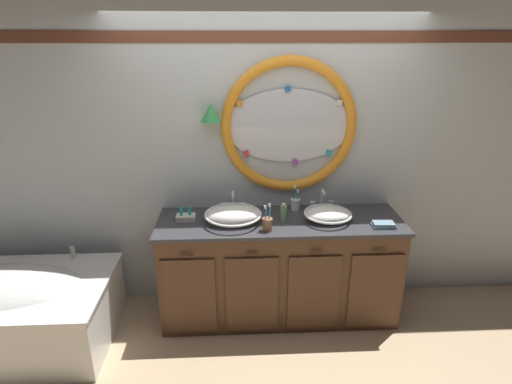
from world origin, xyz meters
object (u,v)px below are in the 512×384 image
toothbrush_holder_right (295,204)px  soap_dispenser (284,213)px  sink_basin_left (233,215)px  toothbrush_holder_left (267,223)px  folded_hand_towel (383,225)px  sink_basin_right (328,214)px  toiletry_basket (186,217)px

toothbrush_holder_right → soap_dispenser: toothbrush_holder_right is taller
sink_basin_left → soap_dispenser: size_ratio=2.89×
toothbrush_holder_left → toothbrush_holder_right: 0.48m
toothbrush_holder_left → toothbrush_holder_right: (0.27, 0.39, -0.00)m
sink_basin_left → toothbrush_holder_right: 0.58m
toothbrush_holder_right → folded_hand_towel: bearing=-30.0°
toothbrush_holder_left → soap_dispenser: bearing=48.8°
sink_basin_right → toothbrush_holder_right: toothbrush_holder_right is taller
toothbrush_holder_left → toothbrush_holder_right: bearing=55.1°
sink_basin_left → toiletry_basket: 0.40m
toothbrush_holder_left → soap_dispenser: size_ratio=1.39×
soap_dispenser → sink_basin_left: bearing=-179.2°
sink_basin_right → toothbrush_holder_right: size_ratio=1.75×
folded_hand_towel → toiletry_basket: (-1.58, 0.20, 0.01)m
toothbrush_holder_right → folded_hand_towel: 0.75m
folded_hand_towel → toothbrush_holder_left: bearing=-179.1°
toothbrush_holder_left → toiletry_basket: toothbrush_holder_left is taller
sink_basin_left → toothbrush_holder_right: bearing=23.2°
folded_hand_towel → toiletry_basket: bearing=172.7°
toothbrush_holder_left → sink_basin_right: bearing=17.5°
toothbrush_holder_right → soap_dispenser: (-0.13, -0.22, 0.01)m
toothbrush_holder_right → toiletry_basket: size_ratio=1.47×
sink_basin_right → folded_hand_towel: bearing=-19.3°
toothbrush_holder_left → sink_basin_left: bearing=148.8°
sink_basin_right → folded_hand_towel: size_ratio=2.20×
sink_basin_left → folded_hand_towel: 1.20m
sink_basin_right → toiletry_basket: 1.16m
sink_basin_right → toiletry_basket: toiletry_basket is taller
soap_dispenser → toiletry_basket: (-0.80, 0.05, -0.04)m
toothbrush_holder_left → toothbrush_holder_right: size_ratio=0.99×
toothbrush_holder_right → soap_dispenser: bearing=-119.5°
sink_basin_left → sink_basin_right: bearing=-0.0°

